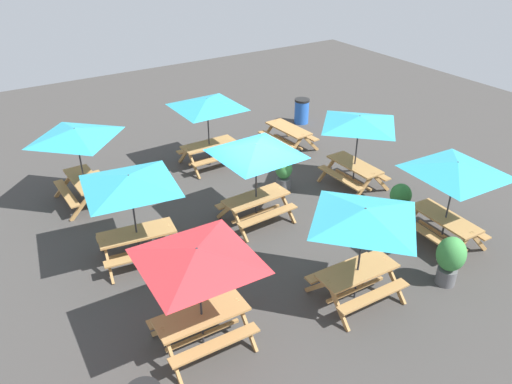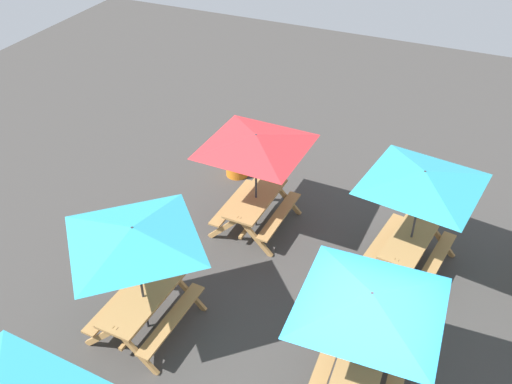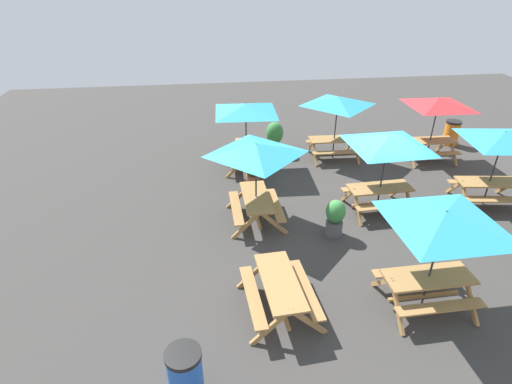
% 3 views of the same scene
% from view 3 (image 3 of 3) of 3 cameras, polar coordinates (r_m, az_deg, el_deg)
% --- Properties ---
extents(ground_plane, '(31.59, 31.59, 0.00)m').
position_cam_3_polar(ground_plane, '(12.13, 15.73, -2.55)').
color(ground_plane, '#3D3A38').
rests_on(ground_plane, ground).
extents(picnic_table_0, '(2.83, 2.83, 2.34)m').
position_cam_3_polar(picnic_table_0, '(11.36, 18.23, 6.13)').
color(picnic_table_0, '#A87A44').
rests_on(picnic_table_0, ground).
extents(picnic_table_1, '(2.83, 2.83, 2.34)m').
position_cam_3_polar(picnic_table_1, '(15.55, 24.53, 11.00)').
color(picnic_table_1, '#A87A44').
rests_on(picnic_table_1, ground).
extents(picnic_table_2, '(2.02, 2.02, 2.34)m').
position_cam_3_polar(picnic_table_2, '(10.30, 0.00, 5.30)').
color(picnic_table_2, '#A87A44').
rests_on(picnic_table_2, ground).
extents(picnic_table_4, '(2.83, 2.83, 2.34)m').
position_cam_3_polar(picnic_table_4, '(8.23, 25.15, -4.31)').
color(picnic_table_4, '#A87A44').
rests_on(picnic_table_4, ground).
extents(picnic_table_5, '(1.62, 1.88, 0.81)m').
position_cam_3_polar(picnic_table_5, '(8.25, 3.41, -13.53)').
color(picnic_table_5, '#A87A44').
rests_on(picnic_table_5, ground).
extents(picnic_table_6, '(2.82, 2.82, 2.34)m').
position_cam_3_polar(picnic_table_6, '(13.55, -1.46, 11.21)').
color(picnic_table_6, '#A87A44').
rests_on(picnic_table_6, ground).
extents(picnic_table_7, '(2.07, 2.07, 2.34)m').
position_cam_3_polar(picnic_table_7, '(14.61, 11.57, 11.98)').
color(picnic_table_7, '#A87A44').
rests_on(picnic_table_7, ground).
extents(picnic_table_8, '(2.80, 2.80, 2.34)m').
position_cam_3_polar(picnic_table_8, '(13.05, 31.74, 6.09)').
color(picnic_table_8, '#A87A44').
rests_on(picnic_table_8, ground).
extents(trash_bin_orange, '(0.59, 0.59, 0.98)m').
position_cam_3_polar(trash_bin_orange, '(17.84, 26.15, 7.61)').
color(trash_bin_orange, orange).
rests_on(trash_bin_orange, ground).
extents(trash_bin_blue, '(0.59, 0.59, 0.98)m').
position_cam_3_polar(trash_bin_blue, '(7.11, -10.06, -24.20)').
color(trash_bin_blue, blue).
rests_on(trash_bin_blue, ground).
extents(potted_plant_0, '(0.64, 0.64, 1.23)m').
position_cam_3_polar(potted_plant_0, '(15.19, 2.69, 8.04)').
color(potted_plant_0, '#59595B').
rests_on(potted_plant_0, ground).
extents(potted_plant_1, '(0.58, 0.58, 1.04)m').
position_cam_3_polar(potted_plant_1, '(12.74, -0.42, 3.20)').
color(potted_plant_1, '#935138').
rests_on(potted_plant_1, ground).
extents(potted_plant_2, '(0.51, 0.51, 1.03)m').
position_cam_3_polar(potted_plant_2, '(10.57, 11.23, -3.49)').
color(potted_plant_2, '#59595B').
rests_on(potted_plant_2, ground).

